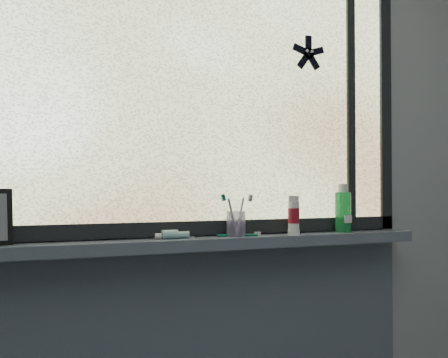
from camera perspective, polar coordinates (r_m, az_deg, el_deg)
wall_back at (r=1.82m, az=-1.64°, el=0.78°), size 3.00×0.01×2.50m
windowsill at (r=1.76m, az=-0.78°, el=-7.29°), size 1.62×0.14×0.04m
window_pane at (r=1.83m, az=-1.37°, el=9.58°), size 1.50×0.01×1.00m
frame_bottom at (r=1.80m, az=-1.34°, el=-5.56°), size 1.60×0.03×0.05m
frame_right at (r=2.22m, az=17.84°, el=7.73°), size 0.05×0.03×1.10m
frame_mullion at (r=2.12m, az=14.18°, el=8.16°), size 0.03×0.03×1.00m
starfish_sticker at (r=2.04m, az=9.63°, el=13.96°), size 0.15×0.02×0.15m
toothpaste_tube at (r=1.71m, az=-5.63°, el=-6.29°), size 0.17×0.05×0.03m
toothbrush_cup at (r=1.78m, az=1.38°, el=-5.14°), size 0.07×0.07×0.09m
toothbrush_lying at (r=1.79m, az=1.58°, el=-6.37°), size 0.18×0.05×0.01m
mouthwash_bottle at (r=2.02m, az=13.45°, el=-3.23°), size 0.07×0.07×0.16m
cream_tube at (r=1.87m, az=7.97°, el=-3.97°), size 0.04×0.04×0.10m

